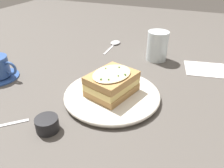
% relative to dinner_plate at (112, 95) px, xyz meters
% --- Properties ---
extents(ground_plane, '(2.40, 2.40, 0.00)m').
position_rel_dinner_plate_xyz_m(ground_plane, '(-0.01, -0.01, -0.01)').
color(ground_plane, '#514C47').
extents(dinner_plate, '(0.27, 0.27, 0.02)m').
position_rel_dinner_plate_xyz_m(dinner_plate, '(0.00, 0.00, 0.00)').
color(dinner_plate, silver).
rests_on(dinner_plate, ground_plane).
extents(sandwich, '(0.13, 0.15, 0.07)m').
position_rel_dinner_plate_xyz_m(sandwich, '(0.00, -0.00, 0.04)').
color(sandwich, '#B2844C').
rests_on(sandwich, dinner_plate).
extents(water_glass, '(0.08, 0.08, 0.11)m').
position_rel_dinner_plate_xyz_m(water_glass, '(-0.06, -0.30, 0.04)').
color(water_glass, silver).
rests_on(water_glass, ground_plane).
extents(spoon, '(0.04, 0.16, 0.01)m').
position_rel_dinner_plate_xyz_m(spoon, '(0.15, -0.39, -0.01)').
color(spoon, silver).
rests_on(spoon, ground_plane).
extents(napkin, '(0.16, 0.14, 0.00)m').
position_rel_dinner_plate_xyz_m(napkin, '(-0.24, -0.29, -0.01)').
color(napkin, white).
rests_on(napkin, ground_plane).
extents(condiment_pot, '(0.05, 0.05, 0.03)m').
position_rel_dinner_plate_xyz_m(condiment_pot, '(0.09, 0.18, 0.01)').
color(condiment_pot, black).
rests_on(condiment_pot, ground_plane).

